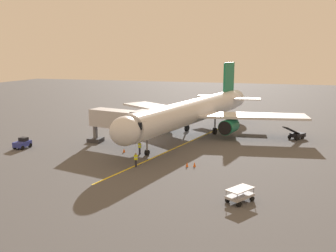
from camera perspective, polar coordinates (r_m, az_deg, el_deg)
name	(u,v)px	position (r m, az deg, el deg)	size (l,w,h in m)	color
ground_plane	(191,132)	(64.03, 3.54, -0.92)	(220.00, 220.00, 0.00)	#4C4C4F
apron_lead_in_line	(183,144)	(55.32, 2.36, -2.81)	(0.24, 40.00, 0.01)	yellow
airplane	(194,111)	(60.51, 3.94, 2.23)	(33.88, 39.94, 11.50)	silver
jet_bridge	(125,121)	(53.79, -6.56, 0.82)	(11.49, 5.20, 5.40)	#B7B7BC
ground_crew_marshaller	(140,148)	(49.98, -4.34, -3.30)	(0.46, 0.35, 1.71)	#23232D
ground_crew_wing_walker	(136,160)	(44.44, -4.92, -5.14)	(0.41, 0.27, 1.71)	#23232D
belt_loader_near_nose	(297,135)	(61.94, 18.99, -1.24)	(3.67, 4.40, 2.32)	black
baggage_cart_portside	(240,195)	(34.94, 10.90, -10.26)	(2.55, 2.95, 1.27)	#9E9EA3
tug_starboard_side	(22,143)	(56.85, -21.29, -2.47)	(1.71, 2.41, 1.50)	#2D3899
safety_cone_nose_left	(124,150)	(51.26, -6.71, -3.69)	(0.32, 0.32, 0.55)	#F2590F
safety_cone_nose_right	(187,164)	(44.63, 2.92, -5.86)	(0.32, 0.32, 0.55)	#F2590F
safety_cone_wing_port	(195,164)	(44.71, 4.06, -5.84)	(0.32, 0.32, 0.55)	#F2590F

